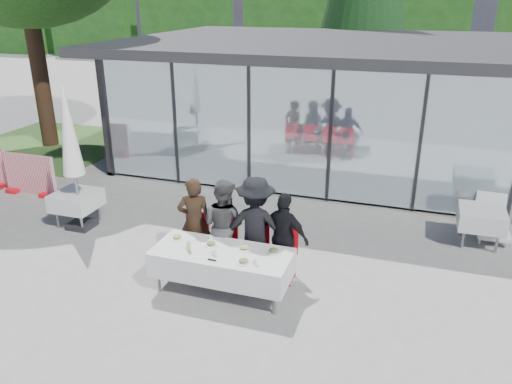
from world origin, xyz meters
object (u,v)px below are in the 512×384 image
spare_table_left (76,200)px  spare_table_right (481,218)px  plate_c (244,248)px  plate_b (211,244)px  dining_table (222,263)px  diner_d (284,237)px  diner_chair_b (224,240)px  diner_chair_c (255,245)px  juice_bottle (189,246)px  plate_a (177,237)px  plate_extra (244,261)px  diner_c (255,227)px  lounger (491,219)px  diner_chair_d (284,250)px  market_umbrella (70,140)px  diner_chair_a (195,236)px  plate_d (274,251)px  diner_a (195,221)px  spare_chair_b (466,192)px  folded_eyeglasses (212,260)px  diner_b (224,225)px

spare_table_left → spare_table_right: (8.06, 1.71, 0.00)m
plate_c → plate_b: bearing=-175.9°
dining_table → diner_d: diner_d is taller
diner_chair_b → diner_chair_c: bearing=0.0°
diner_chair_b → spare_table_left: size_ratio=1.13×
juice_bottle → plate_c: bearing=21.6°
diner_chair_b → plate_a: (-0.62, -0.57, 0.24)m
diner_chair_b → plate_extra: size_ratio=4.06×
plate_c → plate_extra: (0.15, -0.42, 0.00)m
diner_c → lounger: size_ratio=1.34×
diner_chair_d → lounger: bearing=40.8°
juice_bottle → market_umbrella: 3.73m
diner_chair_a → diner_chair_b: (0.56, 0.00, 0.00)m
dining_table → market_umbrella: market_umbrella is taller
diner_chair_a → lounger: size_ratio=0.73×
diner_chair_a → plate_d: size_ratio=4.06×
diner_d → diner_chair_d: bearing=-74.7°
plate_a → spare_table_left: (-3.01, 1.27, -0.22)m
plate_d → diner_a: bearing=162.1°
diner_chair_d → market_umbrella: 4.83m
plate_d → plate_extra: (-0.35, -0.47, 0.00)m
diner_d → lounger: bearing=-123.9°
diner_chair_d → plate_extra: size_ratio=4.06×
diner_chair_b → diner_a: bearing=-180.0°
diner_chair_a → market_umbrella: market_umbrella is taller
diner_d → spare_chair_b: size_ratio=1.60×
dining_table → spare_table_right: 5.22m
dining_table → diner_chair_c: (0.32, 0.75, -0.00)m
diner_chair_c → folded_eyeglasses: size_ratio=6.96×
diner_d → spare_table_left: size_ratio=1.81×
juice_bottle → market_umbrella: bearing=155.3°
diner_c → spare_table_left: size_ratio=2.08×
diner_a → diner_chair_a: (0.00, 0.00, -0.29)m
diner_b → plate_b: size_ratio=7.01×
plate_b → market_umbrella: market_umbrella is taller
plate_c → spare_chair_b: bearing=50.3°
diner_c → plate_b: 0.85m
diner_a → spare_table_left: 3.16m
plate_b → spare_table_right: bearing=34.5°
plate_d → market_umbrella: 4.83m
diner_d → spare_chair_b: 4.93m
plate_d → lounger: bearing=45.0°
diner_a → plate_extra: diner_a is taller
diner_c → market_umbrella: bearing=-17.6°
plate_d → folded_eyeglasses: bearing=-147.0°
diner_c → diner_d: 0.53m
market_umbrella → juice_bottle: bearing=-24.7°
diner_a → plate_a: (-0.06, -0.57, -0.05)m
plate_extra → juice_bottle: juice_bottle is taller
diner_chair_c → spare_table_left: bearing=170.6°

